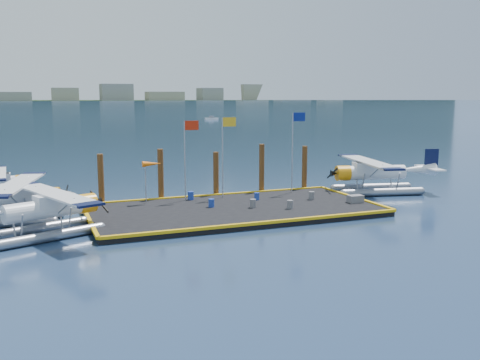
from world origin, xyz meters
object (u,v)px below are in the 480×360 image
Objects in this scene: drum_5 at (191,196)px; piling_0 at (101,181)px; piling_1 at (161,176)px; piling_2 at (216,176)px; drum_1 at (290,204)px; seaplane_b at (12,200)px; crate at (355,199)px; drum_2 at (257,196)px; seaplane_a at (48,212)px; seaplane_d at (373,175)px; drum_3 at (253,203)px; drum_0 at (211,203)px; piling_4 at (304,169)px; piling_3 at (262,170)px; flagpole_blue at (295,140)px; flagpole_red at (187,148)px; drum_4 at (311,196)px; flagpole_yellow at (225,145)px; windsock at (152,165)px.

drum_5 is 0.16× the size of piling_0.
piling_1 is 1.11× the size of piling_2.
drum_1 is at bearing -67.53° from piling_2.
seaplane_b is 12.58m from drum_5.
drum_1 is 5.51m from crate.
drum_2 is at bearing -27.54° from piling_1.
seaplane_d is (26.07, 4.77, 0.13)m from seaplane_a.
drum_0 is at bearing 154.99° from drum_3.
drum_0 is 0.15× the size of piling_4.
piling_2 is 4.01m from piling_3.
drum_0 is 0.14× the size of piling_1.
flagpole_blue is at bearing 20.79° from drum_0.
flagpole_red is at bearing -168.62° from drum_5.
piling_2 is at bearing 112.47° from drum_1.
drum_3 is 0.14× the size of piling_1.
piling_4 is at bearing 39.25° from drum_3.
drum_4 is 0.10× the size of flagpole_yellow.
drum_5 is at bearing -166.69° from piling_3.
seaplane_a reaches higher than drum_4.
windsock reaches higher than crate.
flagpole_red is (-5.79, 5.64, 3.70)m from drum_1.
seaplane_b is 6.76m from piling_0.
crate is 0.18× the size of flagpole_yellow.
windsock is at bearing 164.32° from drum_4.
piling_3 is at bearing 60.96° from drum_2.
drum_5 is 9.63m from flagpole_blue.
seaplane_a is at bearing -179.52° from drum_1.
flagpole_red is 1.50× the size of piling_0.
flagpole_yellow reaches higher than drum_3.
drum_5 is at bearing -148.85° from piling_2.
seaplane_a is 13.77m from drum_3.
drum_4 is 0.15× the size of piling_1.
seaplane_d is 13.37m from piling_2.
flagpole_red is at bearing -43.15° from piling_1.
piling_1 is at bearing 110.09° from seaplane_a.
seaplane_d is at bearing 7.92° from drum_0.
drum_4 is at bearing -112.15° from piling_4.
piling_4 is at bearing 0.00° from piling_2.
drum_3 is at bearing 150.52° from drum_1.
drum_4 is (3.04, 2.40, 0.01)m from drum_1.
drum_0 is at bearing -125.01° from flagpole_yellow.
piling_2 is at bearing 29.80° from flagpole_red.
piling_4 is at bearing 6.75° from windsock.
drum_3 is 0.09× the size of flagpole_blue.
piling_4 reaches higher than crate.
flagpole_red is at bearing 154.28° from crate.
drum_5 is 0.58× the size of crate.
piling_3 is at bearing 0.00° from piling_2.
flagpole_red reaches higher than piling_4.
drum_5 reaches higher than drum_3.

